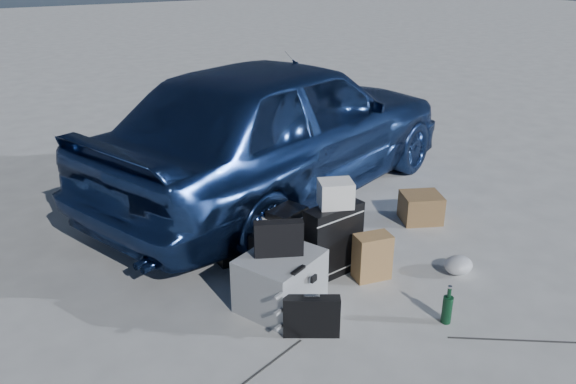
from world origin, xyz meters
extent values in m
plane|color=silver|center=(0.00, 0.00, 0.00)|extent=(60.00, 60.00, 0.00)
imported|color=navy|center=(0.58, 2.12, 0.79)|extent=(4.98, 3.32, 1.58)
cube|color=#949699|center=(-0.56, 0.22, 0.22)|extent=(0.73, 0.67, 0.43)
cube|color=black|center=(-0.56, 0.24, 0.57)|extent=(0.37, 0.23, 0.27)
cube|color=black|center=(-0.56, -0.21, 0.16)|extent=(0.39, 0.28, 0.31)
cube|color=black|center=(-0.44, 1.03, 0.36)|extent=(0.56, 0.21, 0.73)
cube|color=black|center=(0.06, 0.40, 0.31)|extent=(0.53, 0.25, 0.62)
cube|color=white|center=(0.07, 0.41, 0.73)|extent=(0.33, 0.30, 0.21)
cube|color=black|center=(-0.18, 0.77, 0.18)|extent=(0.78, 0.52, 0.36)
cube|color=white|center=(-0.17, 0.76, 0.40)|extent=(0.51, 0.45, 0.08)
cube|color=black|center=(-0.17, 0.77, 0.47)|extent=(0.37, 0.32, 0.07)
cube|color=#AC744B|center=(0.29, 0.17, 0.20)|extent=(0.32, 0.23, 0.39)
cube|color=olive|center=(1.41, 0.77, 0.14)|extent=(0.49, 0.46, 0.29)
ellipsoid|color=silver|center=(0.97, -0.15, 0.07)|extent=(0.30, 0.26, 0.14)
cylinder|color=#0D331B|center=(0.37, -0.60, 0.15)|extent=(0.08, 0.08, 0.29)
camera|label=1|loc=(-2.40, -2.93, 2.49)|focal=35.00mm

